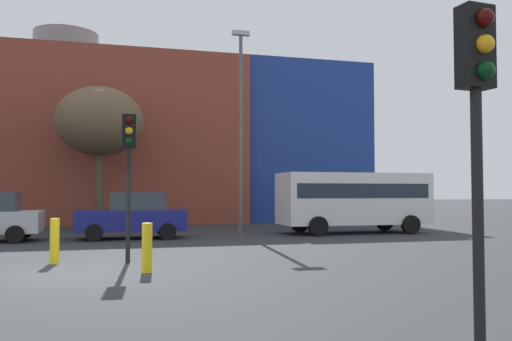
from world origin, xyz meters
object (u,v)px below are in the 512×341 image
Objects in this scene: bollard_yellow_0 at (147,248)px; street_lamp at (241,120)px; traffic_light_near_right at (477,100)px; bare_tree_1 at (100,122)px; white_bus at (354,197)px; traffic_light_island at (129,153)px; parked_car_2 at (133,215)px; bollard_yellow_1 at (55,241)px.

bollard_yellow_0 is 12.35m from street_lamp.
traffic_light_near_right is 23.09m from bare_tree_1.
street_lamp is at bearing 169.17° from traffic_light_near_right.
white_bus is 18.46m from traffic_light_near_right.
bare_tree_1 is 15.59m from bollard_yellow_0.
white_bus is 1.75× the size of traffic_light_near_right.
white_bus is at bearing 127.74° from traffic_light_island.
traffic_light_near_right is 3.38× the size of bollard_yellow_0.
parked_car_2 is 7.61m from traffic_light_island.
bollard_yellow_1 is at bearing 136.74° from bollard_yellow_0.
street_lamp reaches higher than traffic_light_near_right.
traffic_light_island reaches higher than parked_car_2.
bollard_yellow_0 is at bearing 13.32° from traffic_light_island.
bare_tree_1 reaches higher than traffic_light_near_right.
bollard_yellow_0 is (-3.02, 7.74, -2.28)m from traffic_light_near_right.
traffic_light_island is at bearing -165.83° from traffic_light_near_right.
bollard_yellow_0 is (0.06, -9.14, -0.35)m from parked_car_2.
bare_tree_1 is 13.52m from bollard_yellow_1.
parked_car_2 is 7.36m from bollard_yellow_1.
white_bus is 12.75m from traffic_light_island.
parked_car_2 is 6.50m from street_lamp.
bollard_yellow_1 is (-2.25, 2.12, 0.02)m from bollard_yellow_0.
traffic_light_island is at bearing -9.80° from bollard_yellow_1.
bollard_yellow_0 is (0.40, -1.80, -2.33)m from traffic_light_island.
parked_car_2 is at bearing -164.56° from street_lamp.
white_bus is at bearing 31.26° from bollard_yellow_1.
traffic_light_island is 0.55× the size of bare_tree_1.
bare_tree_1 reaches higher than bollard_yellow_1.
traffic_light_island reaches higher than traffic_light_near_right.
traffic_light_island reaches higher than bollard_yellow_0.
bollard_yellow_1 is at bearing 31.26° from white_bus.
white_bus is at bearing -11.74° from street_lamp.
white_bus is at bearing -178.44° from parked_car_2.
street_lamp reaches higher than bare_tree_1.
white_bus is 1.72× the size of traffic_light_island.
white_bus is at bearing -25.28° from bare_tree_1.
bollard_yellow_1 is 0.13× the size of street_lamp.
bare_tree_1 reaches higher than traffic_light_island.
white_bus is 0.74× the size of street_lamp.
parked_car_2 is at bearing 1.56° from white_bus.
street_lamp is (1.68, 18.20, 2.29)m from traffic_light_near_right.
traffic_light_island reaches higher than white_bus.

